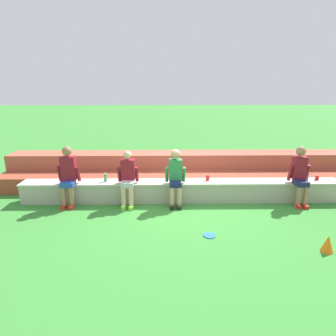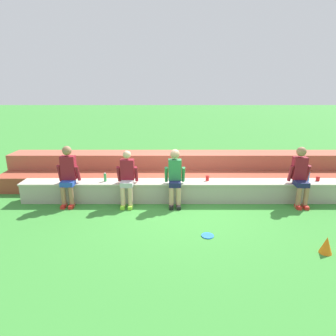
% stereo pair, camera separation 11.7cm
% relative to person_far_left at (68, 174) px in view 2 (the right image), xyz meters
% --- Properties ---
extents(ground_plane, '(80.00, 80.00, 0.00)m').
position_rel_person_far_left_xyz_m(ground_plane, '(2.74, -0.01, -0.78)').
color(ground_plane, '#388433').
extents(stone_seating_wall, '(7.98, 0.52, 0.51)m').
position_rel_person_far_left_xyz_m(stone_seating_wall, '(2.74, 0.23, -0.51)').
color(stone_seating_wall, '#A8A08E').
rests_on(stone_seating_wall, ground).
extents(brick_bleachers, '(10.07, 1.60, 0.88)m').
position_rel_person_far_left_xyz_m(brick_bleachers, '(2.74, 1.60, -0.41)').
color(brick_bleachers, '#99422E').
rests_on(brick_bleachers, ground).
extents(person_far_left, '(0.52, 0.52, 1.44)m').
position_rel_person_far_left_xyz_m(person_far_left, '(0.00, 0.00, 0.00)').
color(person_far_left, '#996B4C').
rests_on(person_far_left, ground).
extents(person_left_of_center, '(0.50, 0.57, 1.33)m').
position_rel_person_far_left_xyz_m(person_left_of_center, '(1.42, -0.02, -0.08)').
color(person_left_of_center, '#DBAD89').
rests_on(person_left_of_center, ground).
extents(person_center, '(0.49, 0.53, 1.37)m').
position_rel_person_far_left_xyz_m(person_center, '(2.57, -0.04, -0.04)').
color(person_center, tan).
rests_on(person_center, ground).
extents(person_right_of_center, '(0.50, 0.60, 1.42)m').
position_rel_person_far_left_xyz_m(person_right_of_center, '(5.58, -0.01, -0.02)').
color(person_right_of_center, '#996B4C').
rests_on(person_right_of_center, ground).
extents(water_bottle_mid_left, '(0.07, 0.07, 0.22)m').
position_rel_person_far_left_xyz_m(water_bottle_mid_left, '(0.83, 0.23, -0.16)').
color(water_bottle_mid_left, green).
rests_on(water_bottle_mid_left, stone_seating_wall).
extents(water_bottle_near_right, '(0.08, 0.08, 0.26)m').
position_rel_person_far_left_xyz_m(water_bottle_near_right, '(5.88, 0.22, -0.14)').
color(water_bottle_near_right, blue).
rests_on(water_bottle_near_right, stone_seating_wall).
extents(plastic_cup_left_end, '(0.09, 0.09, 0.13)m').
position_rel_person_far_left_xyz_m(plastic_cup_left_end, '(3.39, 0.28, -0.20)').
color(plastic_cup_left_end, red).
rests_on(plastic_cup_left_end, stone_seating_wall).
extents(plastic_cup_middle, '(0.09, 0.09, 0.11)m').
position_rel_person_far_left_xyz_m(plastic_cup_middle, '(6.17, 0.28, -0.21)').
color(plastic_cup_middle, red).
rests_on(plastic_cup_middle, stone_seating_wall).
extents(frisbee, '(0.24, 0.24, 0.02)m').
position_rel_person_far_left_xyz_m(frisbee, '(3.17, -1.59, -0.77)').
color(frisbee, blue).
rests_on(frisbee, ground).
extents(sports_cone, '(0.22, 0.22, 0.31)m').
position_rel_person_far_left_xyz_m(sports_cone, '(5.14, -2.18, -0.63)').
color(sports_cone, orange).
rests_on(sports_cone, ground).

